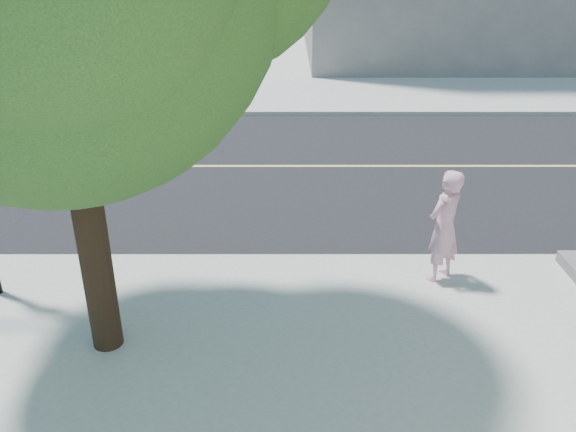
{
  "coord_description": "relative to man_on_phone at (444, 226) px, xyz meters",
  "views": [
    {
      "loc": [
        4.08,
        -8.43,
        4.75
      ],
      "look_at": [
        4.08,
        -1.04,
        1.3
      ],
      "focal_mm": 36.44,
      "sensor_mm": 36.0,
      "label": 1
    }
  ],
  "objects": [
    {
      "name": "ground",
      "position": [
        -6.38,
        0.73,
        -0.99
      ],
      "size": [
        140.0,
        140.0,
        0.0
      ],
      "primitive_type": "plane",
      "color": "black",
      "rests_on": "ground"
    },
    {
      "name": "road_ew",
      "position": [
        -6.38,
        5.23,
        -0.99
      ],
      "size": [
        140.0,
        9.0,
        0.01
      ],
      "primitive_type": "cube",
      "color": "black",
      "rests_on": "ground"
    },
    {
      "name": "sidewalk_ne",
      "position": [
        7.12,
        22.23,
        -0.93
      ],
      "size": [
        29.0,
        25.0,
        0.12
      ],
      "primitive_type": "cube",
      "color": "#AEAEA3",
      "rests_on": "ground"
    },
    {
      "name": "man_on_phone",
      "position": [
        0.0,
        0.0,
        0.0
      ],
      "size": [
        0.75,
        0.73,
        1.74
      ],
      "primitive_type": "imported",
      "rotation": [
        0.0,
        0.0,
        3.84
      ],
      "color": "#E09FB7",
      "rests_on": "sidewalk_se"
    }
  ]
}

